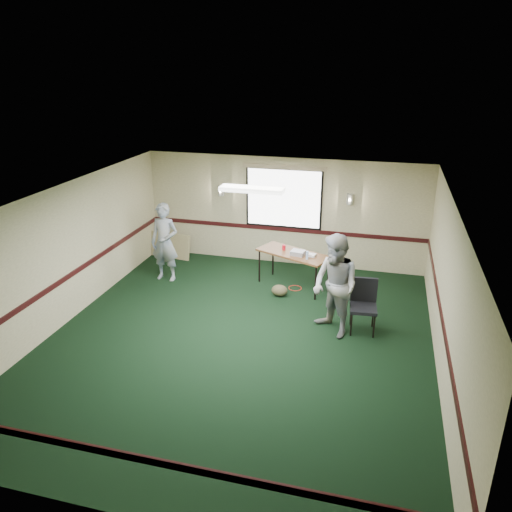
% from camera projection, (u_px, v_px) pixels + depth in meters
% --- Properties ---
extents(ground, '(8.00, 8.00, 0.00)m').
position_uv_depth(ground, '(238.00, 341.00, 9.27)').
color(ground, black).
rests_on(ground, ground).
extents(room_shell, '(8.00, 8.02, 8.00)m').
position_uv_depth(room_shell, '(266.00, 226.00, 10.60)').
color(room_shell, tan).
rests_on(room_shell, ground).
extents(folding_table, '(1.79, 1.27, 0.83)m').
position_uv_depth(folding_table, '(294.00, 255.00, 11.21)').
color(folding_table, brown).
rests_on(folding_table, ground).
extents(projector, '(0.34, 0.30, 0.10)m').
position_uv_depth(projector, '(298.00, 253.00, 11.05)').
color(projector, gray).
rests_on(projector, folding_table).
extents(game_console, '(0.23, 0.20, 0.05)m').
position_uv_depth(game_console, '(311.00, 255.00, 10.99)').
color(game_console, white).
rests_on(game_console, folding_table).
extents(red_cup, '(0.08, 0.08, 0.12)m').
position_uv_depth(red_cup, '(284.00, 247.00, 11.34)').
color(red_cup, red).
rests_on(red_cup, folding_table).
extents(water_bottle, '(0.06, 0.06, 0.19)m').
position_uv_depth(water_bottle, '(307.00, 255.00, 10.79)').
color(water_bottle, '#8BB3E5').
rests_on(water_bottle, folding_table).
extents(duffel_bag, '(0.42, 0.36, 0.25)m').
position_uv_depth(duffel_bag, '(280.00, 290.00, 10.99)').
color(duffel_bag, '#4B412B').
rests_on(duffel_bag, ground).
extents(cable_coil, '(0.32, 0.32, 0.02)m').
position_uv_depth(cable_coil, '(295.00, 288.00, 11.39)').
color(cable_coil, red).
rests_on(cable_coil, ground).
extents(folded_table, '(1.29, 0.37, 0.65)m').
position_uv_depth(folded_table, '(168.00, 245.00, 13.10)').
color(folded_table, '#9A8A5F').
rests_on(folded_table, ground).
extents(conference_chair, '(0.54, 0.56, 1.02)m').
position_uv_depth(conference_chair, '(364.00, 301.00, 9.48)').
color(conference_chair, black).
rests_on(conference_chair, ground).
extents(person_left, '(0.69, 0.47, 1.85)m').
position_uv_depth(person_left, '(165.00, 242.00, 11.56)').
color(person_left, '#436194').
rests_on(person_left, ground).
extents(person_right, '(1.20, 1.20, 1.96)m').
position_uv_depth(person_right, '(335.00, 286.00, 9.19)').
color(person_right, '#788BBB').
rests_on(person_right, ground).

